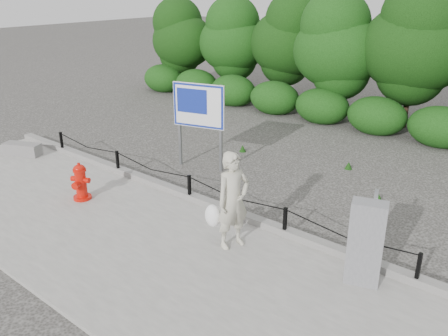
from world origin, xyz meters
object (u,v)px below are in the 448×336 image
object	(u,v)px
concrete_block	(22,149)
utility_cabinet	(366,243)
fire_hydrant	(81,182)
pedestrian	(232,201)
advertising_sign	(199,110)

from	to	relation	value
concrete_block	utility_cabinet	xyz separation A→B (m)	(9.94, 0.38, 0.55)
fire_hydrant	concrete_block	xyz separation A→B (m)	(-3.76, 0.65, -0.24)
fire_hydrant	pedestrian	bearing A→B (deg)	-13.77
pedestrian	concrete_block	distance (m)	7.62
advertising_sign	fire_hydrant	bearing A→B (deg)	-116.71
pedestrian	advertising_sign	bearing A→B (deg)	67.48
fire_hydrant	concrete_block	bearing A→B (deg)	147.62
concrete_block	utility_cabinet	size ratio (longest dim) A/B	0.67
pedestrian	concrete_block	size ratio (longest dim) A/B	1.72
advertising_sign	utility_cabinet	bearing A→B (deg)	-37.20
pedestrian	advertising_sign	distance (m)	4.19
fire_hydrant	utility_cabinet	world-z (taller)	utility_cabinet
pedestrian	utility_cabinet	bearing A→B (deg)	-62.39
fire_hydrant	concrete_block	world-z (taller)	fire_hydrant
fire_hydrant	concrete_block	distance (m)	3.82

